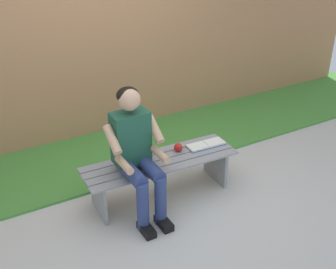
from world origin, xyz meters
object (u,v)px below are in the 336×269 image
(person_seated, at_px, (137,150))
(apple, at_px, (178,147))
(bench_near, at_px, (161,169))
(book_open, at_px, (206,145))

(person_seated, distance_m, apple, 0.60)
(bench_near, bearing_deg, person_seated, 18.20)
(bench_near, distance_m, book_open, 0.56)
(bench_near, relative_size, apple, 17.93)
(person_seated, bearing_deg, bench_near, -161.80)
(apple, bearing_deg, bench_near, 14.91)
(person_seated, distance_m, book_open, 0.89)
(person_seated, height_order, book_open, person_seated)
(apple, relative_size, book_open, 0.21)
(bench_near, distance_m, apple, 0.29)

